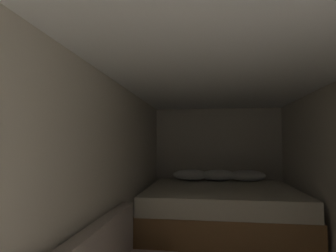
{
  "coord_description": "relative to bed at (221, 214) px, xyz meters",
  "views": [
    {
      "loc": [
        -0.19,
        -0.69,
        1.43
      ],
      "look_at": [
        -0.61,
        2.28,
        1.62
      ],
      "focal_mm": 29.54,
      "sensor_mm": 36.0,
      "label": 1
    }
  ],
  "objects": [
    {
      "name": "wall_back",
      "position": [
        0.0,
        0.98,
        0.62
      ],
      "size": [
        2.34,
        0.05,
        2.07
      ],
      "primitive_type": "cube",
      "color": "beige",
      "rests_on": "ground"
    },
    {
      "name": "ceiling_slab",
      "position": [
        0.0,
        -1.64,
        1.68
      ],
      "size": [
        2.34,
        5.19,
        0.05
      ],
      "primitive_type": "cube",
      "color": "white",
      "rests_on": "wall_left"
    },
    {
      "name": "bed",
      "position": [
        0.0,
        0.0,
        0.0
      ],
      "size": [
        2.12,
        1.86,
        0.98
      ],
      "color": "olive",
      "rests_on": "ground"
    },
    {
      "name": "wall_left",
      "position": [
        -1.15,
        -1.64,
        0.62
      ],
      "size": [
        0.05,
        5.19,
        2.07
      ],
      "primitive_type": "cube",
      "color": "beige",
      "rests_on": "ground"
    }
  ]
}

